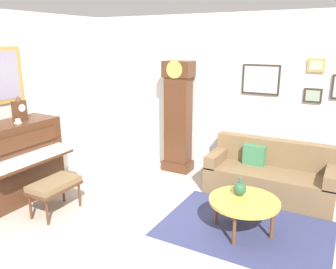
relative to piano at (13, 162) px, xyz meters
name	(u,v)px	position (x,y,z in m)	size (l,w,h in m)	color
ground_plane	(145,236)	(2.23, 0.14, -0.66)	(6.40, 6.00, 0.10)	#B2A899
wall_back	(218,97)	(2.25, 2.54, 0.80)	(5.30, 0.13, 2.80)	silver
area_rug	(245,229)	(3.31, 0.84, -0.60)	(2.10, 1.50, 0.01)	navy
piano	(13,162)	(0.00, 0.00, 0.00)	(0.87, 1.44, 1.20)	#4C2B19
piano_bench	(54,186)	(0.84, -0.01, -0.20)	(0.42, 0.70, 0.48)	#4C2B19
grandfather_clock	(178,120)	(1.59, 2.29, 0.36)	(0.52, 0.34, 2.03)	#4C2B19
couch	(270,175)	(3.34, 2.06, -0.29)	(1.90, 0.80, 0.84)	brown
coffee_table	(244,202)	(3.29, 0.79, -0.20)	(0.88, 0.88, 0.43)	gold
mantel_clock	(19,109)	(0.00, 0.21, 0.76)	(0.13, 0.18, 0.38)	#4C2B19
teacup	(18,121)	(0.10, 0.09, 0.61)	(0.12, 0.12, 0.06)	white
green_jug	(240,189)	(3.20, 0.90, -0.08)	(0.17, 0.17, 0.24)	#234C33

